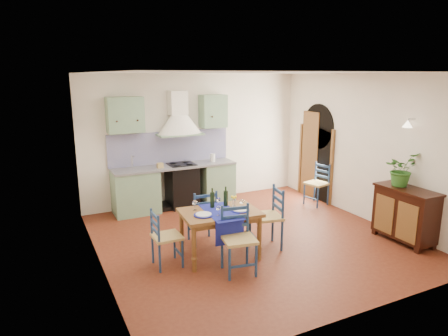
{
  "coord_description": "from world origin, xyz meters",
  "views": [
    {
      "loc": [
        -3.27,
        -5.58,
        2.77
      ],
      "look_at": [
        -0.38,
        0.3,
        1.23
      ],
      "focal_mm": 32.0,
      "sensor_mm": 36.0,
      "label": 1
    }
  ],
  "objects_px": {
    "dining_table": "(220,216)",
    "potted_plant": "(401,169)",
    "sideboard": "(405,213)",
    "chair_near": "(238,239)"
  },
  "relations": [
    {
      "from": "sideboard",
      "to": "potted_plant",
      "type": "xyz_separation_m",
      "value": [
        0.01,
        0.18,
        0.71
      ]
    },
    {
      "from": "dining_table",
      "to": "sideboard",
      "type": "bearing_deg",
      "value": -15.31
    },
    {
      "from": "chair_near",
      "to": "sideboard",
      "type": "xyz_separation_m",
      "value": [
        3.02,
        -0.29,
        0.01
      ]
    },
    {
      "from": "dining_table",
      "to": "sideboard",
      "type": "relative_size",
      "value": 1.17
    },
    {
      "from": "dining_table",
      "to": "potted_plant",
      "type": "bearing_deg",
      "value": -12.03
    },
    {
      "from": "sideboard",
      "to": "chair_near",
      "type": "bearing_deg",
      "value": 174.46
    },
    {
      "from": "chair_near",
      "to": "sideboard",
      "type": "relative_size",
      "value": 0.92
    },
    {
      "from": "chair_near",
      "to": "dining_table",
      "type": "bearing_deg",
      "value": 92.55
    },
    {
      "from": "chair_near",
      "to": "sideboard",
      "type": "distance_m",
      "value": 3.03
    },
    {
      "from": "dining_table",
      "to": "potted_plant",
      "type": "xyz_separation_m",
      "value": [
        3.06,
        -0.65,
        0.56
      ]
    }
  ]
}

